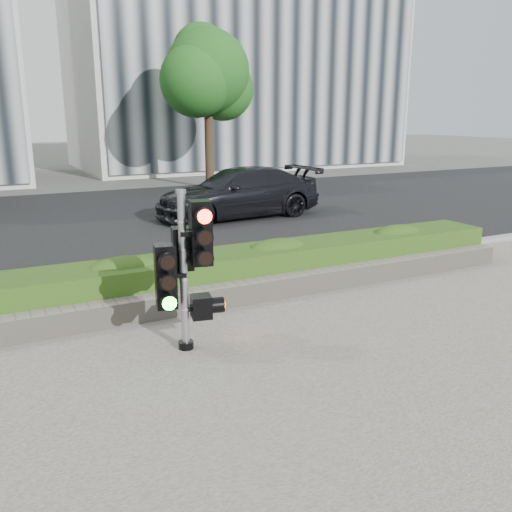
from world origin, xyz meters
name	(u,v)px	position (x,y,z in m)	size (l,w,h in m)	color
ground	(272,356)	(0.00, 0.00, 0.00)	(120.00, 120.00, 0.00)	#51514C
sidewalk	(411,467)	(0.00, -2.50, 0.01)	(16.00, 11.00, 0.03)	#9E9389
road	(104,221)	(0.00, 10.00, 0.01)	(60.00, 13.00, 0.02)	black
curb	(186,284)	(0.00, 3.15, 0.06)	(60.00, 0.25, 0.12)	gray
stone_wall	(213,297)	(0.00, 1.90, 0.20)	(12.00, 0.32, 0.34)	gray
hedge	(198,276)	(0.00, 2.55, 0.37)	(12.00, 1.00, 0.68)	#568127
building_right	(234,61)	(11.00, 25.00, 6.00)	(18.00, 10.00, 12.00)	#B7B7B2
tree_right	(207,75)	(5.48, 15.55, 4.48)	(4.10, 3.58, 6.53)	black
traffic_signal	(185,263)	(-0.87, 0.68, 1.16)	(0.74, 0.58, 2.04)	black
car_dark	(238,193)	(3.68, 8.83, 0.74)	(2.01, 4.94, 1.43)	black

